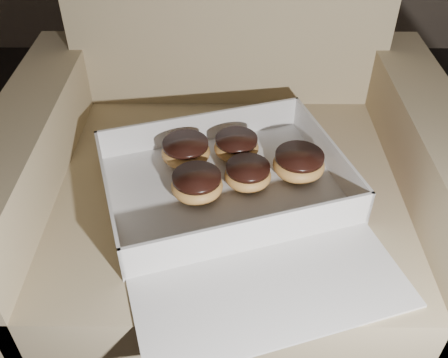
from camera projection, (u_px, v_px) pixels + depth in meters
name	position (u px, v px, depth m)	size (l,w,h in m)	color
armchair	(229.00, 201.00, 1.13)	(0.91, 0.76, 0.95)	#998D61
bakery_box	(233.00, 200.00, 0.93)	(0.57, 0.63, 0.07)	silver
donut_a	(299.00, 164.00, 0.98)	(0.10, 0.10, 0.05)	#D58D4A
donut_b	(236.00, 146.00, 1.03)	(0.09, 0.09, 0.05)	#D58D4A
donut_c	(197.00, 185.00, 0.93)	(0.10, 0.10, 0.05)	#D58D4A
donut_d	(248.00, 174.00, 0.96)	(0.09, 0.09, 0.05)	#D58D4A
donut_e	(186.00, 151.00, 1.01)	(0.10, 0.10, 0.05)	#D58D4A
crumb_a	(313.00, 226.00, 0.88)	(0.01, 0.01, 0.00)	black
crumb_b	(305.00, 221.00, 0.89)	(0.01, 0.01, 0.00)	black
crumb_c	(296.00, 176.00, 0.99)	(0.01, 0.01, 0.00)	black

